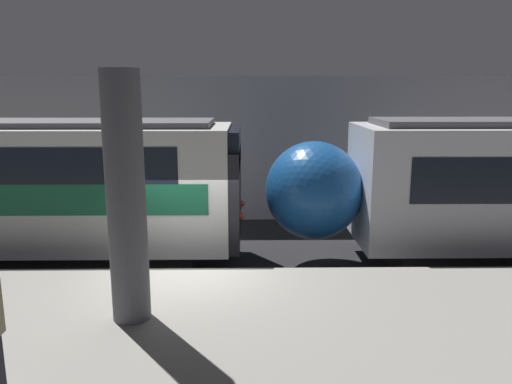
# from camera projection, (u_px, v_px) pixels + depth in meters

# --- Properties ---
(ground_plane) EXTENTS (120.00, 120.00, 0.00)m
(ground_plane) POSITION_uv_depth(u_px,v_px,m) (191.00, 310.00, 10.26)
(ground_plane) COLOR black
(platform) EXTENTS (40.00, 5.30, 0.91)m
(platform) POSITION_uv_depth(u_px,v_px,m) (170.00, 359.00, 7.58)
(platform) COLOR gray
(platform) RESTS_ON ground
(station_rear_barrier) EXTENTS (50.00, 0.15, 4.85)m
(station_rear_barrier) POSITION_uv_depth(u_px,v_px,m) (213.00, 150.00, 16.83)
(station_rear_barrier) COLOR #939399
(station_rear_barrier) RESTS_ON ground
(support_pillar_near) EXTENTS (0.59, 0.59, 3.86)m
(support_pillar_near) POSITION_uv_depth(u_px,v_px,m) (126.00, 199.00, 7.54)
(support_pillar_near) COLOR #56565B
(support_pillar_near) RESTS_ON platform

